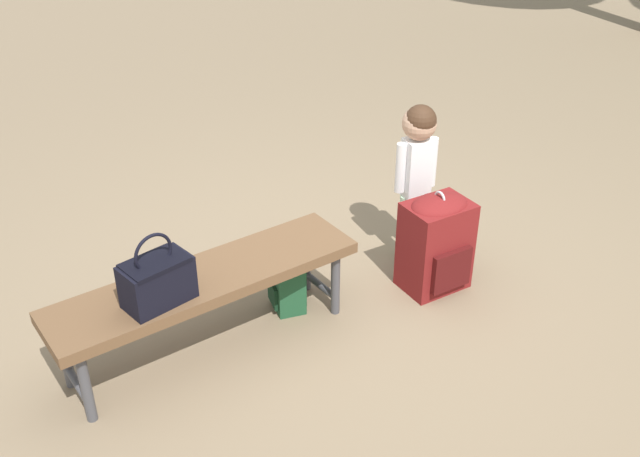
{
  "coord_description": "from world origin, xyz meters",
  "views": [
    {
      "loc": [
        -2.37,
        -2.48,
        2.49
      ],
      "look_at": [
        -0.0,
        0.01,
        0.45
      ],
      "focal_mm": 41.18,
      "sensor_mm": 36.0,
      "label": 1
    }
  ],
  "objects_px": {
    "park_bench": "(206,285)",
    "backpack_small": "(287,281)",
    "backpack_large": "(436,240)",
    "child_standing": "(417,158)",
    "handbag": "(157,279)"
  },
  "relations": [
    {
      "from": "backpack_large",
      "to": "backpack_small",
      "type": "xyz_separation_m",
      "value": [
        -0.76,
        0.43,
        -0.13
      ]
    },
    {
      "from": "child_standing",
      "to": "backpack_small",
      "type": "relative_size",
      "value": 2.82
    },
    {
      "from": "backpack_large",
      "to": "backpack_small",
      "type": "relative_size",
      "value": 1.76
    },
    {
      "from": "park_bench",
      "to": "backpack_large",
      "type": "height_order",
      "value": "backpack_large"
    },
    {
      "from": "park_bench",
      "to": "backpack_large",
      "type": "xyz_separation_m",
      "value": [
        1.27,
        -0.44,
        -0.08
      ]
    },
    {
      "from": "child_standing",
      "to": "backpack_small",
      "type": "bearing_deg",
      "value": 172.85
    },
    {
      "from": "backpack_large",
      "to": "backpack_small",
      "type": "height_order",
      "value": "backpack_large"
    },
    {
      "from": "handbag",
      "to": "backpack_small",
      "type": "bearing_deg",
      "value": 1.24
    },
    {
      "from": "handbag",
      "to": "backpack_small",
      "type": "height_order",
      "value": "handbag"
    },
    {
      "from": "park_bench",
      "to": "backpack_small",
      "type": "distance_m",
      "value": 0.56
    },
    {
      "from": "park_bench",
      "to": "child_standing",
      "type": "bearing_deg",
      "value": -5.23
    },
    {
      "from": "park_bench",
      "to": "backpack_small",
      "type": "xyz_separation_m",
      "value": [
        0.52,
        -0.02,
        -0.22
      ]
    },
    {
      "from": "handbag",
      "to": "backpack_small",
      "type": "distance_m",
      "value": 0.9
    },
    {
      "from": "child_standing",
      "to": "backpack_small",
      "type": "height_order",
      "value": "child_standing"
    },
    {
      "from": "handbag",
      "to": "backpack_large",
      "type": "relative_size",
      "value": 0.59
    }
  ]
}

